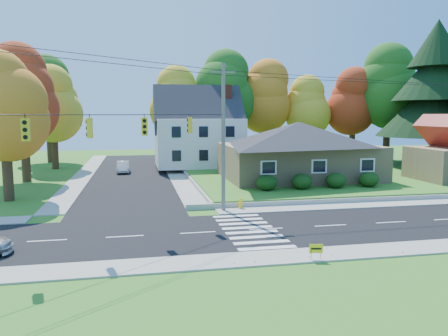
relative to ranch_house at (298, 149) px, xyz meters
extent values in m
plane|color=#3D7923|center=(-8.00, -16.00, -3.27)|extent=(120.00, 120.00, 0.00)
cube|color=black|center=(-8.00, -16.00, -3.26)|extent=(90.00, 8.00, 0.02)
cube|color=black|center=(-16.00, 10.00, -3.25)|extent=(8.00, 44.00, 0.02)
cube|color=#9C9A90|center=(-8.00, -11.00, -3.23)|extent=(90.00, 2.00, 0.08)
cube|color=#9C9A90|center=(-8.00, -21.00, -3.23)|extent=(90.00, 2.00, 0.08)
cube|color=#3D7923|center=(5.00, 5.00, -3.02)|extent=(30.00, 30.00, 0.50)
cube|color=tan|center=(0.00, 0.00, -1.17)|extent=(14.00, 10.00, 3.20)
pyramid|color=#26262B|center=(0.00, 0.00, 1.53)|extent=(14.60, 10.60, 2.20)
cube|color=silver|center=(-8.00, 12.00, 0.03)|extent=(10.00, 8.00, 5.60)
pyramid|color=#26262B|center=(-8.00, 12.00, 4.03)|extent=(10.40, 8.40, 2.40)
cube|color=brown|center=(-4.50, 12.00, 2.03)|extent=(0.90, 0.90, 9.60)
ellipsoid|color=#163A10|center=(-5.00, -6.20, -2.13)|extent=(1.70, 1.70, 1.27)
ellipsoid|color=#163A10|center=(-2.00, -6.20, -2.13)|extent=(1.70, 1.70, 1.27)
ellipsoid|color=#163A10|center=(1.00, -6.20, -2.13)|extent=(1.70, 1.70, 1.27)
ellipsoid|color=#163A10|center=(4.00, -6.20, -2.13)|extent=(1.70, 1.70, 1.27)
cylinder|color=#666059|center=(-9.50, -10.80, 1.73)|extent=(0.26, 0.26, 10.00)
cube|color=#666059|center=(-9.50, -10.80, 6.13)|extent=(1.60, 0.12, 0.12)
cube|color=gold|center=(-20.00, -19.20, 2.68)|extent=(0.34, 0.26, 1.00)
cube|color=gold|center=(-17.50, -17.20, 2.68)|extent=(0.26, 0.34, 1.00)
cube|color=gold|center=(-14.80, -15.05, 2.68)|extent=(0.34, 0.26, 1.00)
cube|color=gold|center=(-12.00, -12.80, 2.68)|extent=(0.26, 0.34, 1.00)
cylinder|color=black|center=(-16.00, -16.00, 3.33)|extent=(13.02, 10.43, 0.04)
cylinder|color=#3F2A19|center=(-10.00, 18.00, -0.07)|extent=(0.80, 0.80, 5.40)
sphere|color=gold|center=(-10.00, 18.00, 3.83)|extent=(6.72, 6.72, 6.72)
sphere|color=gold|center=(-10.00, 18.00, 5.51)|extent=(5.91, 5.91, 5.91)
sphere|color=gold|center=(-10.00, 18.00, 7.19)|extent=(5.11, 5.11, 5.11)
cylinder|color=#3F2A19|center=(-4.00, 17.00, 0.38)|extent=(0.86, 0.86, 6.30)
sphere|color=#26611B|center=(-4.00, 17.00, 4.93)|extent=(7.84, 7.84, 7.84)
sphere|color=#26611B|center=(-4.00, 17.00, 6.89)|extent=(6.90, 6.90, 6.90)
sphere|color=#26611B|center=(-4.00, 17.00, 8.85)|extent=(5.96, 5.96, 5.96)
cylinder|color=#3F2A19|center=(2.00, 18.00, 0.16)|extent=(0.83, 0.83, 5.85)
sphere|color=orange|center=(2.00, 18.00, 4.38)|extent=(7.28, 7.28, 7.28)
sphere|color=orange|center=(2.00, 18.00, 6.20)|extent=(6.41, 6.41, 6.41)
sphere|color=orange|center=(2.00, 18.00, 8.02)|extent=(5.53, 5.53, 5.53)
cylinder|color=#3F2A19|center=(8.00, 17.00, -0.29)|extent=(0.77, 0.77, 4.95)
sphere|color=gold|center=(8.00, 17.00, 3.28)|extent=(6.16, 6.16, 6.16)
sphere|color=gold|center=(8.00, 17.00, 4.82)|extent=(5.42, 5.42, 5.42)
sphere|color=gold|center=(8.00, 17.00, 6.36)|extent=(4.68, 4.68, 4.68)
cylinder|color=#3F2A19|center=(14.00, 16.00, -0.07)|extent=(0.80, 0.80, 5.40)
sphere|color=#A73115|center=(14.00, 16.00, 3.83)|extent=(6.72, 6.72, 6.72)
sphere|color=#A73115|center=(14.00, 16.00, 5.51)|extent=(5.91, 5.91, 5.91)
sphere|color=#A73115|center=(14.00, 16.00, 7.19)|extent=(5.11, 5.11, 5.11)
cylinder|color=#3F2A19|center=(18.00, 14.00, 0.61)|extent=(0.89, 0.89, 6.75)
sphere|color=#26611B|center=(18.00, 14.00, 5.48)|extent=(8.40, 8.40, 8.40)
sphere|color=#26611B|center=(18.00, 14.00, 7.58)|extent=(7.39, 7.39, 7.39)
sphere|color=#26611B|center=(18.00, 14.00, 9.68)|extent=(6.38, 6.38, 6.38)
cylinder|color=#3F2A19|center=(19.00, 6.00, -1.33)|extent=(0.40, 0.40, 2.88)
cone|color=black|center=(19.00, 6.00, 4.11)|extent=(12.80, 12.80, 6.72)
cone|color=black|center=(19.00, 6.00, 7.95)|extent=(9.60, 9.60, 6.08)
cone|color=black|center=(19.00, 6.00, 11.47)|extent=(6.40, 6.40, 5.44)
cylinder|color=#3F2A19|center=(-25.00, -4.00, -0.79)|extent=(0.77, 0.77, 4.95)
sphere|color=orange|center=(-25.00, -4.00, 2.78)|extent=(6.16, 6.16, 6.16)
sphere|color=orange|center=(-25.00, -4.00, 4.32)|extent=(5.42, 5.42, 5.42)
sphere|color=orange|center=(-25.00, -4.00, 5.86)|extent=(4.68, 4.68, 4.68)
cylinder|color=#3F2A19|center=(-26.00, 6.00, -0.34)|extent=(0.83, 0.83, 5.85)
sphere|color=#A73115|center=(-26.00, 6.00, 3.88)|extent=(7.28, 7.28, 7.28)
sphere|color=#A73115|center=(-26.00, 6.00, 5.70)|extent=(6.41, 6.41, 6.41)
sphere|color=#A73115|center=(-26.00, 6.00, 7.52)|extent=(5.53, 5.53, 5.53)
cylinder|color=#3F2A19|center=(-25.00, 16.00, -0.57)|extent=(0.80, 0.80, 5.40)
sphere|color=gold|center=(-25.00, 16.00, 3.33)|extent=(6.72, 6.72, 6.72)
sphere|color=gold|center=(-25.00, 16.00, 5.01)|extent=(5.91, 5.91, 5.91)
sphere|color=gold|center=(-25.00, 16.00, 6.69)|extent=(5.11, 5.11, 5.11)
cylinder|color=#3F2A19|center=(-27.00, 24.00, -0.12)|extent=(0.86, 0.86, 6.30)
sphere|color=#26611B|center=(-27.00, 24.00, 4.43)|extent=(7.84, 7.84, 7.84)
sphere|color=#26611B|center=(-27.00, 24.00, 6.39)|extent=(6.90, 6.90, 6.90)
sphere|color=#26611B|center=(-27.00, 24.00, 8.35)|extent=(5.96, 5.96, 5.96)
imported|color=beige|center=(-16.85, 10.83, -2.60)|extent=(1.45, 3.94, 1.29)
cylinder|color=yellow|center=(-8.21, -10.46, -3.22)|extent=(0.36, 0.36, 0.10)
cylinder|color=yellow|center=(-8.21, -10.46, -2.92)|extent=(0.24, 0.24, 0.55)
sphere|color=yellow|center=(-8.21, -10.46, -2.59)|extent=(0.26, 0.26, 0.26)
cylinder|color=yellow|center=(-8.21, -10.46, -2.82)|extent=(0.46, 0.17, 0.12)
cylinder|color=black|center=(-7.61, -21.71, -3.01)|extent=(0.02, 0.02, 0.52)
cylinder|color=black|center=(-7.15, -21.71, -3.01)|extent=(0.02, 0.02, 0.52)
cube|color=yellow|center=(-7.38, -21.71, -2.69)|extent=(0.62, 0.15, 0.42)
camera|label=1|loc=(-15.24, -39.69, 3.36)|focal=35.00mm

